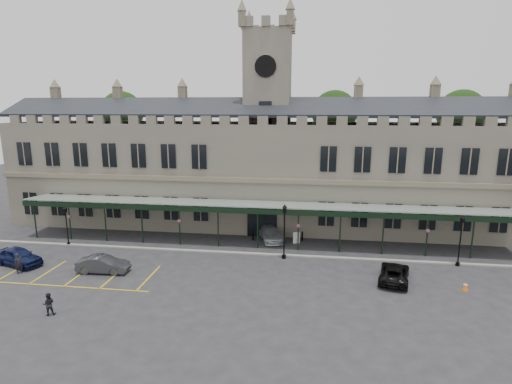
# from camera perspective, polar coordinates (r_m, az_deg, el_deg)

# --- Properties ---
(ground) EXTENTS (140.00, 140.00, 0.00)m
(ground) POSITION_cam_1_polar(r_m,az_deg,el_deg) (33.60, -1.41, -12.23)
(ground) COLOR #272729
(station_building) EXTENTS (60.00, 10.36, 17.30)m
(station_building) POSITION_cam_1_polar(r_m,az_deg,el_deg) (46.97, 1.64, 3.08)
(station_building) COLOR #615C51
(station_building) RESTS_ON ground
(clock_tower) EXTENTS (5.60, 5.60, 24.80)m
(clock_tower) POSITION_cam_1_polar(r_m,az_deg,el_deg) (46.47, 1.70, 11.21)
(clock_tower) COLOR #615C51
(clock_tower) RESTS_ON ground
(canopy) EXTENTS (50.00, 4.10, 4.30)m
(canopy) POSITION_cam_1_polar(r_m,az_deg,el_deg) (39.69, 0.29, -4.64)
(canopy) COLOR #8C9E93
(canopy) RESTS_ON ground
(kerb) EXTENTS (60.00, 0.40, 0.12)m
(kerb) POSITION_cam_1_polar(r_m,az_deg,el_deg) (38.60, -0.10, -8.81)
(kerb) COLOR gray
(kerb) RESTS_ON ground
(parking_markings) EXTENTS (16.00, 6.00, 0.01)m
(parking_markings) POSITION_cam_1_polar(r_m,az_deg,el_deg) (37.08, -24.13, -10.93)
(parking_markings) COLOR gold
(parking_markings) RESTS_ON ground
(tree_behind_left) EXTENTS (6.00, 6.00, 16.00)m
(tree_behind_left) POSITION_cam_1_polar(r_m,az_deg,el_deg) (61.44, -18.56, 10.55)
(tree_behind_left) COLOR #332314
(tree_behind_left) RESTS_ON ground
(tree_behind_mid) EXTENTS (6.00, 6.00, 16.00)m
(tree_behind_mid) POSITION_cam_1_polar(r_m,az_deg,el_deg) (55.30, 11.14, 10.83)
(tree_behind_mid) COLOR #332314
(tree_behind_mid) RESTS_ON ground
(tree_behind_right) EXTENTS (6.00, 6.00, 16.00)m
(tree_behind_right) POSITION_cam_1_polar(r_m,az_deg,el_deg) (58.42, 27.24, 9.80)
(tree_behind_right) COLOR #332314
(tree_behind_right) RESTS_ON ground
(lamp_post_left) EXTENTS (0.39, 0.39, 4.10)m
(lamp_post_left) POSITION_cam_1_polar(r_m,az_deg,el_deg) (44.63, -25.46, -3.91)
(lamp_post_left) COLOR black
(lamp_post_left) RESTS_ON ground
(lamp_post_mid) EXTENTS (0.49, 0.49, 5.20)m
(lamp_post_mid) POSITION_cam_1_polar(r_m,az_deg,el_deg) (36.73, 4.07, -4.96)
(lamp_post_mid) COLOR black
(lamp_post_mid) RESTS_ON ground
(lamp_post_right) EXTENTS (0.44, 0.44, 4.68)m
(lamp_post_right) POSITION_cam_1_polar(r_m,az_deg,el_deg) (39.37, 27.21, -5.60)
(lamp_post_right) COLOR black
(lamp_post_right) RESTS_ON ground
(traffic_cone) EXTENTS (0.43, 0.43, 0.68)m
(traffic_cone) POSITION_cam_1_polar(r_m,az_deg,el_deg) (35.38, 27.74, -11.82)
(traffic_cone) COLOR orange
(traffic_cone) RESTS_ON ground
(sign_board) EXTENTS (0.68, 0.27, 1.20)m
(sign_board) POSITION_cam_1_polar(r_m,az_deg,el_deg) (41.57, 5.79, -6.55)
(sign_board) COLOR black
(sign_board) RESTS_ON ground
(bollard_left) EXTENTS (0.16, 0.16, 0.92)m
(bollard_left) POSITION_cam_1_polar(r_m,az_deg,el_deg) (42.36, -0.42, -6.30)
(bollard_left) COLOR black
(bollard_left) RESTS_ON ground
(bollard_right) EXTENTS (0.17, 0.17, 0.97)m
(bollard_right) POSITION_cam_1_polar(r_m,az_deg,el_deg) (42.42, 6.62, -6.33)
(bollard_right) COLOR black
(bollard_right) RESTS_ON ground
(car_left_a) EXTENTS (5.05, 3.22, 1.60)m
(car_left_a) POSITION_cam_1_polar(r_m,az_deg,el_deg) (41.69, -30.85, -7.90)
(car_left_a) COLOR #0D143A
(car_left_a) RESTS_ON ground
(car_left_b) EXTENTS (4.42, 1.74, 1.43)m
(car_left_b) POSITION_cam_1_polar(r_m,az_deg,el_deg) (36.82, -21.00, -9.62)
(car_left_b) COLOR #323439
(car_left_b) RESTS_ON ground
(car_taxi) EXTENTS (3.47, 5.32, 1.43)m
(car_taxi) POSITION_cam_1_polar(r_m,az_deg,el_deg) (42.49, 2.08, -5.89)
(car_taxi) COLOR #A7AAAF
(car_taxi) RESTS_ON ground
(car_van) EXTENTS (3.28, 5.16, 1.33)m
(car_van) POSITION_cam_1_polar(r_m,az_deg,el_deg) (34.79, 19.15, -10.86)
(car_van) COLOR black
(car_van) RESTS_ON ground
(person_a) EXTENTS (0.72, 0.76, 1.76)m
(person_a) POSITION_cam_1_polar(r_m,az_deg,el_deg) (39.64, -30.77, -8.76)
(person_a) COLOR black
(person_a) RESTS_ON ground
(person_b) EXTENTS (0.95, 0.87, 1.58)m
(person_b) POSITION_cam_1_polar(r_m,az_deg,el_deg) (31.30, -27.51, -14.02)
(person_b) COLOR black
(person_b) RESTS_ON ground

